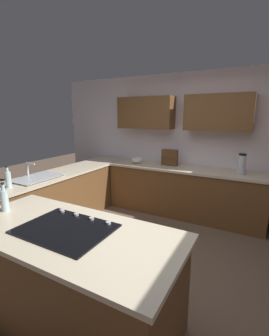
{
  "coord_description": "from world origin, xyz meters",
  "views": [
    {
      "loc": [
        -1.08,
        2.32,
        1.83
      ],
      "look_at": [
        0.75,
        -1.06,
        0.96
      ],
      "focal_mm": 24.89,
      "sensor_mm": 36.0,
      "label": 1
    }
  ],
  "objects_px": {
    "dish_soap_bottle": "(8,179)",
    "cooktop": "(66,228)",
    "oil_bottle": "(4,200)",
    "mixing_bowl": "(137,160)",
    "sink_unit": "(37,177)",
    "spice_rack": "(170,158)",
    "blender": "(242,166)"
  },
  "relations": [
    {
      "from": "spice_rack",
      "to": "dish_soap_bottle",
      "type": "relative_size",
      "value": 1.03
    },
    {
      "from": "cooktop",
      "to": "dish_soap_bottle",
      "type": "height_order",
      "value": "dish_soap_bottle"
    },
    {
      "from": "sink_unit",
      "to": "dish_soap_bottle",
      "type": "height_order",
      "value": "dish_soap_bottle"
    },
    {
      "from": "sink_unit",
      "to": "mixing_bowl",
      "type": "xyz_separation_m",
      "value": [
        -0.78,
        -1.75,
        0.04
      ]
    },
    {
      "from": "sink_unit",
      "to": "dish_soap_bottle",
      "type": "relative_size",
      "value": 2.38
    },
    {
      "from": "spice_rack",
      "to": "oil_bottle",
      "type": "height_order",
      "value": "spice_rack"
    },
    {
      "from": "blender",
      "to": "spice_rack",
      "type": "bearing_deg",
      "value": -4.68
    },
    {
      "from": "mixing_bowl",
      "to": "spice_rack",
      "type": "distance_m",
      "value": 0.66
    },
    {
      "from": "spice_rack",
      "to": "cooktop",
      "type": "bearing_deg",
      "value": 92.56
    },
    {
      "from": "cooktop",
      "to": "oil_bottle",
      "type": "bearing_deg",
      "value": 0.25
    },
    {
      "from": "mixing_bowl",
      "to": "oil_bottle",
      "type": "relative_size",
      "value": 0.74
    },
    {
      "from": "dish_soap_bottle",
      "to": "oil_bottle",
      "type": "relative_size",
      "value": 1.0
    },
    {
      "from": "mixing_bowl",
      "to": "sink_unit",
      "type": "bearing_deg",
      "value": 66.01
    },
    {
      "from": "cooktop",
      "to": "oil_bottle",
      "type": "xyz_separation_m",
      "value": [
        0.81,
        0.0,
        0.11
      ]
    },
    {
      "from": "spice_rack",
      "to": "sink_unit",
      "type": "bearing_deg",
      "value": 52.35
    },
    {
      "from": "blender",
      "to": "dish_soap_bottle",
      "type": "xyz_separation_m",
      "value": [
        2.62,
        2.23,
        -0.03
      ]
    },
    {
      "from": "sink_unit",
      "to": "dish_soap_bottle",
      "type": "xyz_separation_m",
      "value": [
        -0.06,
        0.48,
        0.1
      ]
    },
    {
      "from": "sink_unit",
      "to": "cooktop",
      "type": "height_order",
      "value": "sink_unit"
    },
    {
      "from": "blender",
      "to": "sink_unit",
      "type": "bearing_deg",
      "value": 33.15
    },
    {
      "from": "cooktop",
      "to": "blender",
      "type": "height_order",
      "value": "blender"
    },
    {
      "from": "spice_rack",
      "to": "oil_bottle",
      "type": "distance_m",
      "value": 2.91
    },
    {
      "from": "mixing_bowl",
      "to": "dish_soap_bottle",
      "type": "xyz_separation_m",
      "value": [
        0.72,
        2.23,
        0.06
      ]
    },
    {
      "from": "sink_unit",
      "to": "blender",
      "type": "bearing_deg",
      "value": -146.85
    },
    {
      "from": "dish_soap_bottle",
      "to": "cooktop",
      "type": "bearing_deg",
      "value": 161.85
    },
    {
      "from": "spice_rack",
      "to": "blender",
      "type": "bearing_deg",
      "value": 175.32
    },
    {
      "from": "dish_soap_bottle",
      "to": "oil_bottle",
      "type": "height_order",
      "value": "same"
    },
    {
      "from": "mixing_bowl",
      "to": "dish_soap_bottle",
      "type": "relative_size",
      "value": 0.74
    },
    {
      "from": "sink_unit",
      "to": "blender",
      "type": "relative_size",
      "value": 2.07
    },
    {
      "from": "oil_bottle",
      "to": "mixing_bowl",
      "type": "bearing_deg",
      "value": -90.68
    },
    {
      "from": "sink_unit",
      "to": "mixing_bowl",
      "type": "relative_size",
      "value": 3.23
    },
    {
      "from": "cooktop",
      "to": "spice_rack",
      "type": "bearing_deg",
      "value": -87.44
    },
    {
      "from": "cooktop",
      "to": "spice_rack",
      "type": "distance_m",
      "value": 2.83
    }
  ]
}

